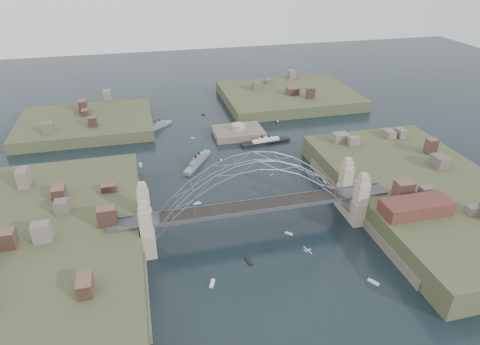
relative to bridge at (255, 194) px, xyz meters
name	(u,v)px	position (x,y,z in m)	size (l,w,h in m)	color
ground	(254,229)	(0.00, 0.00, -12.32)	(500.00, 500.00, 0.00)	black
bridge	(255,194)	(0.00, 0.00, 0.00)	(84.00, 13.80, 24.60)	#47484A
shore_west	(52,253)	(-57.32, 0.00, -10.35)	(50.50, 90.00, 12.00)	#40482A
shore_east	(421,199)	(57.32, 0.00, -10.35)	(50.50, 90.00, 12.00)	#40482A
headland_nw	(87,127)	(-55.00, 95.00, -11.82)	(60.00, 45.00, 9.00)	#40482A
headland_ne	(288,99)	(50.00, 110.00, -11.57)	(70.00, 55.00, 9.50)	#40482A
fort_island	(238,136)	(12.00, 70.00, -12.66)	(22.00, 16.00, 9.40)	#60594B
wharf_shed	(416,207)	(44.00, -14.00, -2.32)	(20.00, 8.00, 4.00)	#592D26
finger_pier	(424,267)	(39.00, -28.00, -11.62)	(4.00, 22.00, 1.40)	#47484A
naval_cruiser_near	(198,161)	(-10.04, 46.86, -11.36)	(13.44, 18.84, 6.19)	gray
naval_cruiser_far	(158,126)	(-22.61, 87.52, -11.45)	(14.18, 12.45, 5.61)	gray
ocean_liner	(266,142)	(21.40, 58.54, -11.49)	(22.22, 5.59, 5.41)	black
aeroplane	(307,250)	(8.91, -19.54, -6.91)	(2.03, 3.59, 0.53)	#ADB1B5
small_boat_a	(197,204)	(-14.70, 17.75, -12.04)	(2.70, 1.27, 1.43)	silver
small_boat_b	(272,175)	(15.35, 30.75, -12.17)	(1.62, 1.15, 0.45)	silver
small_boat_c	(249,261)	(-5.44, -14.06, -12.17)	(1.46, 3.41, 0.45)	silver
small_boat_d	(295,167)	(25.92, 34.75, -12.17)	(1.35, 2.01, 0.45)	silver
small_boat_e	(140,165)	(-31.99, 50.59, -12.05)	(1.55, 3.88, 1.43)	silver
small_boat_f	(221,160)	(-0.59, 46.83, -12.03)	(1.64, 0.97, 1.43)	silver
small_boat_g	(373,282)	(23.44, -29.53, -12.17)	(2.44, 3.13, 0.45)	silver
small_boat_h	(193,138)	(-8.38, 71.43, -12.17)	(1.81, 1.20, 0.45)	silver
small_boat_i	(326,183)	(32.69, 20.67, -12.17)	(1.39, 2.76, 0.45)	silver
small_boat_j	(212,283)	(-16.70, -20.09, -12.17)	(2.04, 3.19, 0.45)	silver
small_boat_k	(203,115)	(0.97, 99.17, -12.17)	(1.76, 2.20, 0.45)	silver
small_boat_l	(111,192)	(-42.69, 32.71, -12.17)	(2.38, 2.25, 0.45)	silver
small_boat_m	(289,234)	(9.34, -4.93, -12.17)	(2.29, 2.12, 0.45)	silver
small_boat_n	(278,121)	(34.14, 80.33, -11.57)	(2.79, 2.81, 2.38)	silver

